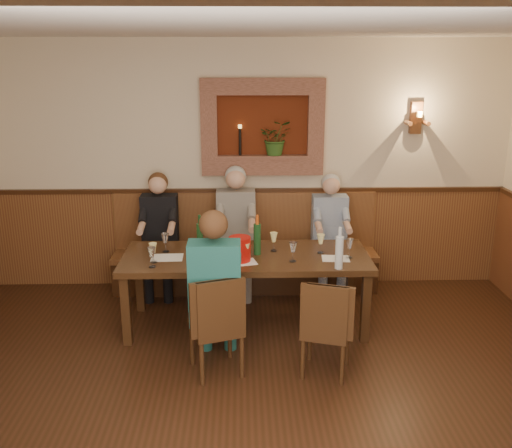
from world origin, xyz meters
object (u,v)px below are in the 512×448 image
(dining_table, at_px, (246,262))
(wine_bottle_green_a, at_px, (257,238))
(water_bottle, at_px, (339,252))
(person_bench_left, at_px, (160,245))
(wine_bottle_green_b, at_px, (200,236))
(chair_near_right, at_px, (325,346))
(person_bench_mid, at_px, (236,242))
(person_chair_front, at_px, (216,303))
(bench, at_px, (245,261))
(chair_near_left, at_px, (217,344))
(person_bench_right, at_px, (330,245))
(spittoon_bucket, at_px, (240,249))

(dining_table, xyz_separation_m, wine_bottle_green_a, (0.11, 0.02, 0.24))
(water_bottle, bearing_deg, person_bench_left, 145.99)
(wine_bottle_green_a, distance_m, wine_bottle_green_b, 0.59)
(chair_near_right, relative_size, wine_bottle_green_a, 2.20)
(chair_near_right, relative_size, person_bench_mid, 0.60)
(dining_table, bearing_deg, person_bench_mid, 97.00)
(chair_near_right, height_order, person_bench_left, person_bench_left)
(person_chair_front, distance_m, wine_bottle_green_a, 0.93)
(chair_near_right, xyz_separation_m, person_chair_front, (-0.93, 0.14, 0.35))
(dining_table, xyz_separation_m, bench, (0.00, 0.94, -0.35))
(chair_near_left, xyz_separation_m, wine_bottle_green_b, (-0.20, 1.05, 0.63))
(person_bench_right, bearing_deg, spittoon_bucket, -135.50)
(person_bench_right, bearing_deg, person_bench_mid, -179.83)
(wine_bottle_green_a, height_order, water_bottle, wine_bottle_green_a)
(chair_near_left, distance_m, person_bench_left, 1.88)
(person_chair_front, height_order, spittoon_bucket, person_chair_front)
(wine_bottle_green_b, height_order, water_bottle, water_bottle)
(dining_table, xyz_separation_m, person_bench_left, (-0.96, 0.84, -0.11))
(person_bench_left, xyz_separation_m, spittoon_bucket, (0.90, -0.99, 0.30))
(bench, distance_m, spittoon_bucket, 1.23)
(chair_near_left, bearing_deg, wine_bottle_green_a, 49.47)
(bench, relative_size, person_chair_front, 2.07)
(chair_near_left, xyz_separation_m, wine_bottle_green_a, (0.37, 0.90, 0.65))
(chair_near_right, relative_size, spittoon_bucket, 3.72)
(person_bench_mid, bearing_deg, spittoon_bucket, -87.46)
(person_bench_mid, distance_m, water_bottle, 1.57)
(wine_bottle_green_a, relative_size, wine_bottle_green_b, 1.10)
(wine_bottle_green_a, relative_size, water_bottle, 1.01)
(dining_table, distance_m, wine_bottle_green_b, 0.54)
(bench, bearing_deg, dining_table, -90.00)
(bench, height_order, person_bench_left, person_bench_left)
(person_bench_mid, relative_size, wine_bottle_green_a, 3.65)
(wine_bottle_green_b, bearing_deg, dining_table, -20.78)
(dining_table, relative_size, chair_near_left, 2.63)
(spittoon_bucket, relative_size, water_bottle, 0.60)
(person_bench_left, bearing_deg, person_chair_front, -66.77)
(bench, distance_m, wine_bottle_green_b, 1.06)
(dining_table, relative_size, spittoon_bucket, 10.22)
(bench, relative_size, chair_near_right, 3.44)
(chair_near_right, bearing_deg, person_bench_mid, 130.87)
(person_bench_right, height_order, water_bottle, person_bench_right)
(bench, height_order, person_chair_front, person_chair_front)
(chair_near_left, bearing_deg, person_bench_right, 36.61)
(person_bench_left, distance_m, person_bench_mid, 0.86)
(person_chair_front, height_order, water_bottle, person_chair_front)
(person_bench_left, xyz_separation_m, water_bottle, (1.80, -1.22, 0.34))
(dining_table, height_order, bench, bench)
(bench, height_order, chair_near_left, bench)
(chair_near_right, relative_size, person_chair_front, 0.60)
(dining_table, height_order, wine_bottle_green_b, wine_bottle_green_b)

